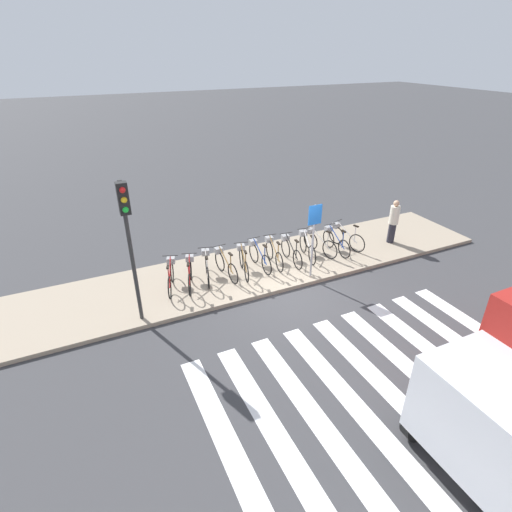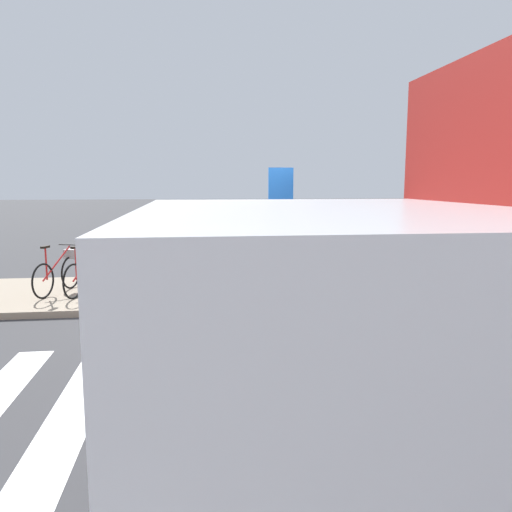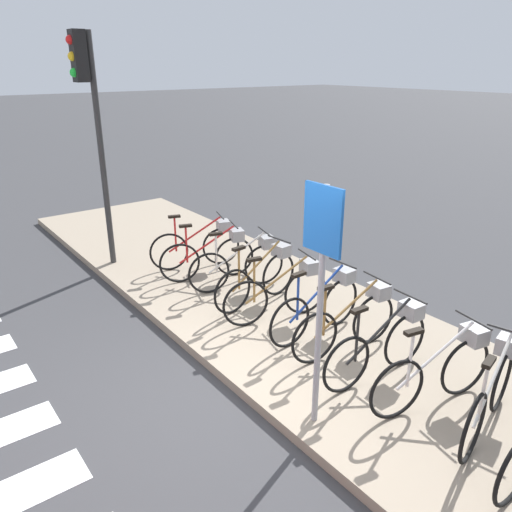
{
  "view_description": "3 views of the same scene",
  "coord_description": "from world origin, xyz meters",
  "px_view_note": "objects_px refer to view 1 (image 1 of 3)",
  "views": [
    {
      "loc": [
        -5.22,
        -8.76,
        6.55
      ],
      "look_at": [
        -0.99,
        0.22,
        1.31
      ],
      "focal_mm": 28.0,
      "sensor_mm": 36.0,
      "label": 1
    },
    {
      "loc": [
        -0.59,
        -8.41,
        2.24
      ],
      "look_at": [
        0.56,
        0.77,
        0.87
      ],
      "focal_mm": 35.0,
      "sensor_mm": 36.0,
      "label": 2
    },
    {
      "loc": [
        3.81,
        -2.61,
        3.44
      ],
      "look_at": [
        -0.9,
        0.97,
        1.14
      ],
      "focal_mm": 35.0,
      "sensor_mm": 36.0,
      "label": 3
    }
  ],
  "objects_px": {
    "parked_bicycle_6": "(273,252)",
    "sign_post": "(314,229)",
    "parked_bicycle_1": "(190,273)",
    "parked_bicycle_8": "(307,245)",
    "parked_bicycle_4": "(243,261)",
    "parked_bicycle_7": "(290,250)",
    "traffic_light": "(127,226)",
    "parked_bicycle_2": "(207,266)",
    "pedestrian": "(394,221)",
    "parked_bicycle_11": "(344,236)",
    "parked_bicycle_5": "(259,255)",
    "parked_bicycle_10": "(335,240)",
    "parked_bicycle_9": "(318,242)",
    "parked_bicycle_3": "(225,263)",
    "parked_bicycle_0": "(171,275)"
  },
  "relations": [
    {
      "from": "parked_bicycle_7",
      "to": "parked_bicycle_11",
      "type": "bearing_deg",
      "value": 3.59
    },
    {
      "from": "parked_bicycle_7",
      "to": "traffic_light",
      "type": "relative_size",
      "value": 0.41
    },
    {
      "from": "parked_bicycle_0",
      "to": "parked_bicycle_7",
      "type": "height_order",
      "value": "same"
    },
    {
      "from": "parked_bicycle_0",
      "to": "parked_bicycle_7",
      "type": "distance_m",
      "value": 4.01
    },
    {
      "from": "pedestrian",
      "to": "sign_post",
      "type": "xyz_separation_m",
      "value": [
        -4.0,
        -0.87,
        0.77
      ]
    },
    {
      "from": "parked_bicycle_0",
      "to": "sign_post",
      "type": "xyz_separation_m",
      "value": [
        4.12,
        -1.21,
        1.19
      ]
    },
    {
      "from": "parked_bicycle_3",
      "to": "parked_bicycle_4",
      "type": "distance_m",
      "value": 0.6
    },
    {
      "from": "parked_bicycle_11",
      "to": "parked_bicycle_0",
      "type": "bearing_deg",
      "value": -179.33
    },
    {
      "from": "parked_bicycle_4",
      "to": "parked_bicycle_8",
      "type": "distance_m",
      "value": 2.39
    },
    {
      "from": "pedestrian",
      "to": "parked_bicycle_2",
      "type": "bearing_deg",
      "value": 176.67
    },
    {
      "from": "parked_bicycle_5",
      "to": "sign_post",
      "type": "bearing_deg",
      "value": -46.1
    },
    {
      "from": "parked_bicycle_2",
      "to": "parked_bicycle_8",
      "type": "bearing_deg",
      "value": -1.18
    },
    {
      "from": "parked_bicycle_4",
      "to": "parked_bicycle_6",
      "type": "relative_size",
      "value": 0.98
    },
    {
      "from": "parked_bicycle_3",
      "to": "parked_bicycle_4",
      "type": "bearing_deg",
      "value": -8.33
    },
    {
      "from": "parked_bicycle_0",
      "to": "parked_bicycle_1",
      "type": "distance_m",
      "value": 0.56
    },
    {
      "from": "parked_bicycle_8",
      "to": "parked_bicycle_11",
      "type": "xyz_separation_m",
      "value": [
        1.63,
        0.08,
        0.0
      ]
    },
    {
      "from": "parked_bicycle_8",
      "to": "parked_bicycle_9",
      "type": "relative_size",
      "value": 1.01
    },
    {
      "from": "parked_bicycle_1",
      "to": "pedestrian",
      "type": "distance_m",
      "value": 7.57
    },
    {
      "from": "parked_bicycle_5",
      "to": "parked_bicycle_8",
      "type": "relative_size",
      "value": 1.02
    },
    {
      "from": "parked_bicycle_10",
      "to": "sign_post",
      "type": "relative_size",
      "value": 0.66
    },
    {
      "from": "parked_bicycle_8",
      "to": "pedestrian",
      "type": "xyz_separation_m",
      "value": [
        3.43,
        -0.33,
        0.41
      ]
    },
    {
      "from": "parked_bicycle_7",
      "to": "parked_bicycle_11",
      "type": "relative_size",
      "value": 1.03
    },
    {
      "from": "parked_bicycle_4",
      "to": "sign_post",
      "type": "distance_m",
      "value": 2.44
    },
    {
      "from": "parked_bicycle_4",
      "to": "parked_bicycle_11",
      "type": "distance_m",
      "value": 4.02
    },
    {
      "from": "parked_bicycle_1",
      "to": "parked_bicycle_3",
      "type": "xyz_separation_m",
      "value": [
        1.15,
        0.1,
        0.0
      ]
    },
    {
      "from": "parked_bicycle_1",
      "to": "parked_bicycle_8",
      "type": "bearing_deg",
      "value": 1.34
    },
    {
      "from": "parked_bicycle_2",
      "to": "parked_bicycle_7",
      "type": "height_order",
      "value": "same"
    },
    {
      "from": "parked_bicycle_1",
      "to": "parked_bicycle_5",
      "type": "height_order",
      "value": "same"
    },
    {
      "from": "sign_post",
      "to": "parked_bicycle_3",
      "type": "bearing_deg",
      "value": 153.48
    },
    {
      "from": "parked_bicycle_5",
      "to": "pedestrian",
      "type": "distance_m",
      "value": 5.24
    },
    {
      "from": "sign_post",
      "to": "parked_bicycle_8",
      "type": "bearing_deg",
      "value": 64.53
    },
    {
      "from": "parked_bicycle_0",
      "to": "parked_bicycle_2",
      "type": "bearing_deg",
      "value": 3.28
    },
    {
      "from": "parked_bicycle_6",
      "to": "sign_post",
      "type": "xyz_separation_m",
      "value": [
        0.68,
        -1.25,
        1.19
      ]
    },
    {
      "from": "parked_bicycle_10",
      "to": "parked_bicycle_0",
      "type": "bearing_deg",
      "value": 179.17
    },
    {
      "from": "parked_bicycle_4",
      "to": "parked_bicycle_11",
      "type": "relative_size",
      "value": 1.01
    },
    {
      "from": "parked_bicycle_8",
      "to": "parked_bicycle_11",
      "type": "relative_size",
      "value": 1.02
    },
    {
      "from": "parked_bicycle_1",
      "to": "parked_bicycle_2",
      "type": "height_order",
      "value": "same"
    },
    {
      "from": "parked_bicycle_0",
      "to": "traffic_light",
      "type": "height_order",
      "value": "traffic_light"
    },
    {
      "from": "parked_bicycle_3",
      "to": "parked_bicycle_10",
      "type": "bearing_deg",
      "value": -1.08
    },
    {
      "from": "parked_bicycle_8",
      "to": "pedestrian",
      "type": "distance_m",
      "value": 3.47
    },
    {
      "from": "sign_post",
      "to": "parked_bicycle_1",
      "type": "bearing_deg",
      "value": 162.77
    },
    {
      "from": "parked_bicycle_7",
      "to": "parked_bicycle_11",
      "type": "height_order",
      "value": "same"
    },
    {
      "from": "parked_bicycle_6",
      "to": "parked_bicycle_2",
      "type": "bearing_deg",
      "value": 179.31
    },
    {
      "from": "parked_bicycle_3",
      "to": "parked_bicycle_11",
      "type": "relative_size",
      "value": 1.03
    },
    {
      "from": "parked_bicycle_3",
      "to": "parked_bicycle_9",
      "type": "distance_m",
      "value": 3.5
    },
    {
      "from": "parked_bicycle_5",
      "to": "parked_bicycle_10",
      "type": "height_order",
      "value": "same"
    },
    {
      "from": "parked_bicycle_1",
      "to": "traffic_light",
      "type": "relative_size",
      "value": 0.4
    },
    {
      "from": "parked_bicycle_6",
      "to": "parked_bicycle_9",
      "type": "height_order",
      "value": "same"
    },
    {
      "from": "parked_bicycle_5",
      "to": "parked_bicycle_6",
      "type": "distance_m",
      "value": 0.53
    },
    {
      "from": "parked_bicycle_8",
      "to": "traffic_light",
      "type": "bearing_deg",
      "value": -167.86
    }
  ]
}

